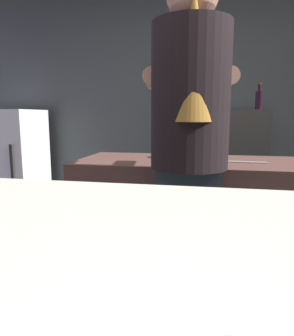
% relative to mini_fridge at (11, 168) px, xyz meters
% --- Properties ---
extents(wall_back, '(5.20, 0.10, 2.70)m').
position_rel_mini_fridge_xyz_m(wall_back, '(2.03, 0.45, 0.73)').
color(wall_back, '#464B50').
rests_on(wall_back, ground).
extents(prep_counter, '(2.10, 0.60, 0.91)m').
position_rel_mini_fridge_xyz_m(prep_counter, '(2.38, -1.13, -0.16)').
color(prep_counter, brown).
rests_on(prep_counter, ground).
extents(back_shelf, '(0.85, 0.36, 1.23)m').
position_rel_mini_fridge_xyz_m(back_shelf, '(2.21, 0.17, -0.00)').
color(back_shelf, '#3F3E3C').
rests_on(back_shelf, ground).
extents(mini_fridge, '(0.64, 0.58, 1.24)m').
position_rel_mini_fridge_xyz_m(mini_fridge, '(0.00, 0.00, 0.00)').
color(mini_fridge, white).
rests_on(mini_fridge, ground).
extents(bartender, '(0.46, 0.53, 1.77)m').
position_rel_mini_fridge_xyz_m(bartender, '(2.01, -1.59, 0.41)').
color(bartender, '#28353F').
rests_on(bartender, ground).
extents(mixing_bowl, '(0.16, 0.16, 0.04)m').
position_rel_mini_fridge_xyz_m(mixing_bowl, '(1.84, -1.04, 0.32)').
color(mixing_bowl, teal).
rests_on(mixing_bowl, prep_counter).
extents(chefs_knife, '(0.24, 0.04, 0.01)m').
position_rel_mini_fridge_xyz_m(chefs_knife, '(2.29, -1.18, 0.30)').
color(chefs_knife, silver).
rests_on(chefs_knife, prep_counter).
extents(bottle_hot_sauce, '(0.05, 0.05, 0.17)m').
position_rel_mini_fridge_xyz_m(bottle_hot_sauce, '(1.92, 0.16, 0.68)').
color(bottle_hot_sauce, '#34529C').
rests_on(bottle_hot_sauce, back_shelf).
extents(bottle_olive_oil, '(0.06, 0.06, 0.24)m').
position_rel_mini_fridge_xyz_m(bottle_olive_oil, '(1.96, 0.08, 0.70)').
color(bottle_olive_oil, '#4D7E2F').
rests_on(bottle_olive_oil, back_shelf).
extents(bottle_vinegar, '(0.06, 0.06, 0.24)m').
position_rel_mini_fridge_xyz_m(bottle_vinegar, '(2.53, 0.09, 0.70)').
color(bottle_vinegar, black).
rests_on(bottle_vinegar, back_shelf).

